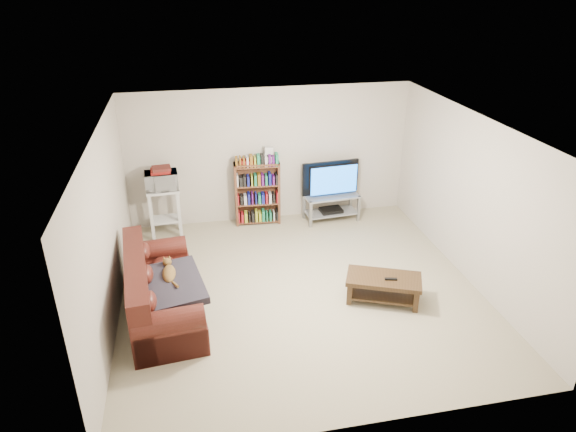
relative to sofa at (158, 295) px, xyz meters
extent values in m
plane|color=tan|center=(1.97, 0.20, -0.31)|extent=(5.00, 5.00, 0.00)
plane|color=white|center=(1.97, 0.20, 2.09)|extent=(5.00, 5.00, 0.00)
plane|color=beige|center=(1.97, 2.70, 0.89)|extent=(5.00, 0.00, 5.00)
plane|color=beige|center=(1.97, -2.30, 0.89)|extent=(5.00, 0.00, 5.00)
plane|color=beige|center=(-0.53, 0.20, 0.89)|extent=(0.00, 5.00, 5.00)
plane|color=beige|center=(4.47, 0.20, 0.89)|extent=(0.00, 5.00, 5.00)
cube|color=#471812|center=(0.08, 0.01, -0.11)|extent=(1.07, 2.10, 0.39)
cube|color=#471812|center=(-0.23, -0.02, 0.13)|extent=(0.46, 2.04, 0.85)
cube|color=#471812|center=(0.17, -0.88, -0.05)|extent=(0.85, 0.32, 0.51)
cube|color=#471812|center=(-0.01, 0.89, -0.05)|extent=(0.85, 0.32, 0.51)
cube|color=#28252E|center=(0.19, -0.12, 0.21)|extent=(0.95, 1.14, 0.18)
cube|color=#362312|center=(3.03, -0.26, 0.03)|extent=(1.12, 0.86, 0.06)
cube|color=#362312|center=(3.03, -0.26, -0.21)|extent=(1.01, 0.77, 0.03)
cube|color=#362312|center=(2.55, -0.27, -0.15)|extent=(0.09, 0.09, 0.31)
cube|color=#362312|center=(3.37, -0.61, -0.15)|extent=(0.09, 0.09, 0.31)
cube|color=#362312|center=(2.70, 0.09, -0.15)|extent=(0.09, 0.09, 0.31)
cube|color=#362312|center=(3.52, -0.26, -0.15)|extent=(0.09, 0.09, 0.31)
cube|color=black|center=(3.10, -0.34, 0.07)|extent=(0.17, 0.08, 0.02)
cube|color=#999EA3|center=(3.03, 2.35, 0.17)|extent=(1.01, 0.52, 0.03)
cube|color=#999EA3|center=(3.03, 2.35, -0.16)|extent=(0.96, 0.50, 0.02)
cube|color=gray|center=(2.58, 2.13, -0.06)|extent=(0.05, 0.05, 0.49)
cube|color=gray|center=(3.50, 2.20, -0.06)|extent=(0.05, 0.05, 0.49)
cube|color=gray|center=(2.55, 2.51, -0.06)|extent=(0.05, 0.05, 0.49)
cube|color=gray|center=(3.47, 2.58, -0.06)|extent=(0.05, 0.05, 0.49)
imported|color=black|center=(3.03, 2.35, 0.49)|extent=(1.06, 0.23, 0.61)
cube|color=black|center=(3.03, 2.35, -0.12)|extent=(0.41, 0.31, 0.06)
cube|color=brown|center=(1.32, 2.52, 0.27)|extent=(0.05, 0.25, 1.15)
cube|color=brown|center=(2.07, 2.48, 0.27)|extent=(0.05, 0.25, 1.15)
cube|color=brown|center=(1.69, 2.50, 0.83)|extent=(0.81, 0.29, 0.03)
cube|color=maroon|center=(1.52, 2.51, 0.88)|extent=(0.24, 0.19, 0.06)
cube|color=silver|center=(0.08, 2.33, 0.54)|extent=(0.56, 0.42, 0.04)
cube|color=silver|center=(0.08, 2.33, -0.01)|extent=(0.51, 0.38, 0.03)
cube|color=silver|center=(-0.14, 2.16, 0.10)|extent=(0.05, 0.05, 0.82)
cube|color=silver|center=(0.32, 2.19, 0.10)|extent=(0.05, 0.05, 0.82)
cube|color=silver|center=(-0.16, 2.47, 0.10)|extent=(0.05, 0.05, 0.82)
cube|color=silver|center=(0.30, 2.50, 0.10)|extent=(0.05, 0.05, 0.82)
imported|color=silver|center=(0.08, 2.33, 0.70)|extent=(0.55, 0.39, 0.29)
cube|color=maroon|center=(0.08, 2.33, 0.87)|extent=(0.33, 0.29, 0.05)
camera|label=1|loc=(0.56, -5.84, 3.83)|focal=32.00mm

